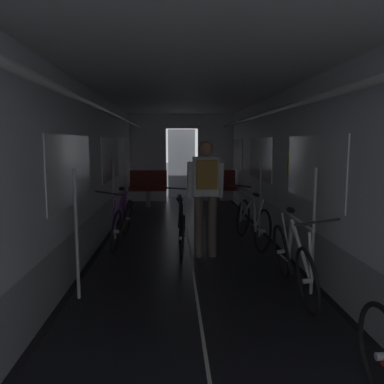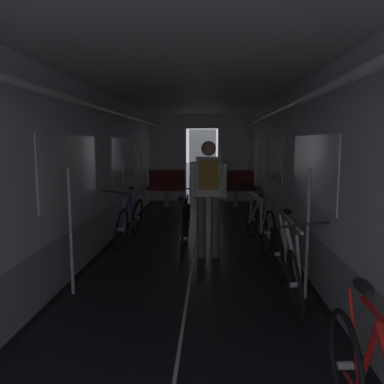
{
  "view_description": "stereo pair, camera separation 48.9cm",
  "coord_description": "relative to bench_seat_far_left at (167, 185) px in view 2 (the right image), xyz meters",
  "views": [
    {
      "loc": [
        -0.24,
        -1.95,
        1.67
      ],
      "look_at": [
        0.0,
        3.15,
        1.01
      ],
      "focal_mm": 36.28,
      "sensor_mm": 36.0,
      "label": 1
    },
    {
      "loc": [
        0.24,
        -1.95,
        1.67
      ],
      "look_at": [
        0.0,
        3.15,
        1.01
      ],
      "focal_mm": 36.28,
      "sensor_mm": 36.0,
      "label": 2
    }
  ],
  "objects": [
    {
      "name": "person_cyclist_aisle",
      "position": [
        1.12,
        -4.53,
        0.45
      ],
      "size": [
        0.53,
        0.38,
        1.69
      ],
      "color": "brown",
      "rests_on": "ground"
    },
    {
      "name": "bicycle_black_in_aisle",
      "position": [
        0.77,
        -4.26,
        -0.18
      ],
      "size": [
        0.44,
        1.69,
        0.95
      ],
      "color": "black",
      "rests_on": "ground"
    },
    {
      "name": "train_car_shell",
      "position": [
        0.9,
        -4.47,
        1.13
      ],
      "size": [
        3.14,
        12.34,
        2.57
      ],
      "color": "black",
      "rests_on": "ground"
    },
    {
      "name": "bench_seat_far_left",
      "position": [
        0.0,
        0.0,
        0.0
      ],
      "size": [
        0.98,
        0.51,
        0.95
      ],
      "color": "gray",
      "rests_on": "ground"
    },
    {
      "name": "bicycle_silver",
      "position": [
        1.94,
        -3.83,
        -0.19
      ],
      "size": [
        0.51,
        1.69,
        0.95
      ],
      "color": "black",
      "rests_on": "ground"
    },
    {
      "name": "bench_seat_far_right",
      "position": [
        1.8,
        0.0,
        0.0
      ],
      "size": [
        0.98,
        0.51,
        0.95
      ],
      "color": "gray",
      "rests_on": "ground"
    },
    {
      "name": "bicycle_white",
      "position": [
        1.97,
        -5.95,
        -0.19
      ],
      "size": [
        0.44,
        1.69,
        0.95
      ],
      "color": "black",
      "rests_on": "ground"
    },
    {
      "name": "bicycle_purple",
      "position": [
        -0.19,
        -3.74,
        -0.19
      ],
      "size": [
        0.44,
        1.69,
        0.96
      ],
      "color": "black",
      "rests_on": "ground"
    }
  ]
}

